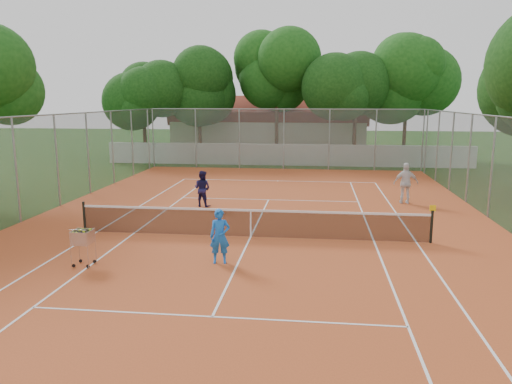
# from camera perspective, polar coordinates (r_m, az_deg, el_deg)

# --- Properties ---
(ground) EXTENTS (120.00, 120.00, 0.00)m
(ground) POSITION_cam_1_polar(r_m,az_deg,el_deg) (17.07, -0.60, -5.21)
(ground) COLOR #17390F
(ground) RESTS_ON ground
(court_pad) EXTENTS (18.00, 34.00, 0.02)m
(court_pad) POSITION_cam_1_polar(r_m,az_deg,el_deg) (17.07, -0.60, -5.18)
(court_pad) COLOR #B44D23
(court_pad) RESTS_ON ground
(court_lines) EXTENTS (10.98, 23.78, 0.01)m
(court_lines) POSITION_cam_1_polar(r_m,az_deg,el_deg) (17.07, -0.60, -5.14)
(court_lines) COLOR white
(court_lines) RESTS_ON court_pad
(tennis_net) EXTENTS (11.88, 0.10, 0.98)m
(tennis_net) POSITION_cam_1_polar(r_m,az_deg,el_deg) (16.94, -0.61, -3.55)
(tennis_net) COLOR black
(tennis_net) RESTS_ON court_pad
(perimeter_fence) EXTENTS (18.00, 34.00, 4.00)m
(perimeter_fence) POSITION_cam_1_polar(r_m,az_deg,el_deg) (16.64, -0.62, 1.43)
(perimeter_fence) COLOR slate
(perimeter_fence) RESTS_ON ground
(boundary_wall) EXTENTS (26.00, 0.30, 1.50)m
(boundary_wall) POSITION_cam_1_polar(r_m,az_deg,el_deg) (35.57, 3.38, 4.27)
(boundary_wall) COLOR silver
(boundary_wall) RESTS_ON ground
(clubhouse) EXTENTS (16.40, 9.00, 4.40)m
(clubhouse) POSITION_cam_1_polar(r_m,az_deg,el_deg) (45.54, 1.65, 7.50)
(clubhouse) COLOR beige
(clubhouse) RESTS_ON ground
(tropical_trees) EXTENTS (29.00, 19.00, 10.00)m
(tropical_trees) POSITION_cam_1_polar(r_m,az_deg,el_deg) (38.35, 3.74, 11.08)
(tropical_trees) COLOR black
(tropical_trees) RESTS_ON ground
(player_near) EXTENTS (0.63, 0.47, 1.57)m
(player_near) POSITION_cam_1_polar(r_m,az_deg,el_deg) (14.26, -4.15, -5.07)
(player_near) COLOR blue
(player_near) RESTS_ON court_pad
(player_far_left) EXTENTS (0.91, 0.81, 1.57)m
(player_far_left) POSITION_cam_1_polar(r_m,az_deg,el_deg) (21.83, -6.15, 0.39)
(player_far_left) COLOR #1A1746
(player_far_left) RESTS_ON court_pad
(player_far_right) EXTENTS (1.08, 0.46, 1.84)m
(player_far_right) POSITION_cam_1_polar(r_m,az_deg,el_deg) (23.31, 16.76, 0.97)
(player_far_right) COLOR silver
(player_far_right) RESTS_ON court_pad
(ball_hopper) EXTENTS (0.69, 0.69, 1.12)m
(ball_hopper) POSITION_cam_1_polar(r_m,az_deg,el_deg) (14.87, -19.15, -5.89)
(ball_hopper) COLOR silver
(ball_hopper) RESTS_ON court_pad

